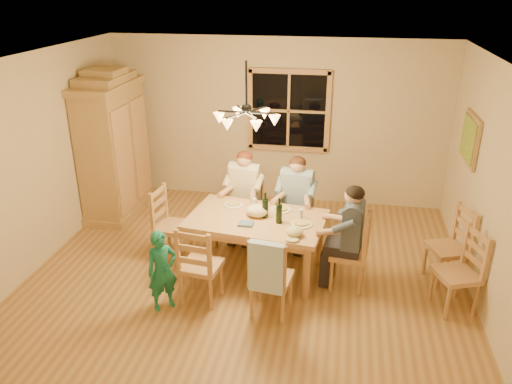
% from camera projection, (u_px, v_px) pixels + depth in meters
% --- Properties ---
extents(floor, '(5.50, 5.50, 0.00)m').
position_uv_depth(floor, '(248.00, 274.00, 6.44)').
color(floor, '#996737').
rests_on(floor, ground).
extents(ceiling, '(5.50, 5.00, 0.02)m').
position_uv_depth(ceiling, '(246.00, 60.00, 5.38)').
color(ceiling, white).
rests_on(ceiling, wall_back).
extents(wall_back, '(5.50, 0.02, 2.70)m').
position_uv_depth(wall_back, '(276.00, 122.00, 8.17)').
color(wall_back, beige).
rests_on(wall_back, floor).
extents(wall_left, '(0.02, 5.00, 2.70)m').
position_uv_depth(wall_left, '(36.00, 163.00, 6.36)').
color(wall_left, beige).
rests_on(wall_left, floor).
extents(wall_right, '(0.02, 5.00, 2.70)m').
position_uv_depth(wall_right, '(493.00, 193.00, 5.46)').
color(wall_right, beige).
rests_on(wall_right, floor).
extents(window, '(1.30, 0.06, 1.30)m').
position_uv_depth(window, '(289.00, 111.00, 8.03)').
color(window, black).
rests_on(window, wall_back).
extents(painting, '(0.06, 0.78, 0.64)m').
position_uv_depth(painting, '(470.00, 139.00, 6.46)').
color(painting, olive).
rests_on(painting, wall_right).
extents(chandelier, '(0.77, 0.68, 0.71)m').
position_uv_depth(chandelier, '(247.00, 117.00, 5.62)').
color(chandelier, black).
rests_on(chandelier, ceiling).
extents(armoire, '(0.66, 1.40, 2.30)m').
position_uv_depth(armoire, '(114.00, 149.00, 7.79)').
color(armoire, olive).
rests_on(armoire, floor).
extents(dining_table, '(1.81, 1.24, 0.76)m').
position_uv_depth(dining_table, '(256.00, 225.00, 6.28)').
color(dining_table, '#AC784C').
rests_on(dining_table, floor).
extents(chair_far_left, '(0.49, 0.47, 0.99)m').
position_uv_depth(chair_far_left, '(245.00, 219.00, 7.23)').
color(chair_far_left, tan).
rests_on(chair_far_left, floor).
extents(chair_far_right, '(0.49, 0.47, 0.99)m').
position_uv_depth(chair_far_right, '(295.00, 226.00, 7.03)').
color(chair_far_right, tan).
rests_on(chair_far_right, floor).
extents(chair_near_left, '(0.49, 0.47, 0.99)m').
position_uv_depth(chair_near_left, '(202.00, 277.00, 5.83)').
color(chair_near_left, tan).
rests_on(chair_near_left, floor).
extents(chair_near_right, '(0.49, 0.47, 0.99)m').
position_uv_depth(chair_near_right, '(271.00, 289.00, 5.60)').
color(chair_near_right, tan).
rests_on(chair_near_right, floor).
extents(chair_end_left, '(0.47, 0.49, 0.99)m').
position_uv_depth(chair_end_left, '(174.00, 237.00, 6.74)').
color(chair_end_left, tan).
rests_on(chair_end_left, floor).
extents(chair_end_right, '(0.47, 0.49, 0.99)m').
position_uv_depth(chair_end_right, '(348.00, 264.00, 6.09)').
color(chair_end_right, tan).
rests_on(chair_end_right, floor).
extents(adult_woman, '(0.43, 0.46, 0.87)m').
position_uv_depth(adult_woman, '(245.00, 185.00, 7.02)').
color(adult_woman, beige).
rests_on(adult_woman, floor).
extents(adult_plaid_man, '(0.43, 0.46, 0.87)m').
position_uv_depth(adult_plaid_man, '(297.00, 191.00, 6.81)').
color(adult_plaid_man, '#33618D').
rests_on(adult_plaid_man, floor).
extents(adult_slate_man, '(0.46, 0.43, 0.87)m').
position_uv_depth(adult_slate_man, '(351.00, 225.00, 5.88)').
color(adult_slate_man, '#414D68').
rests_on(adult_slate_man, floor).
extents(towel, '(0.39, 0.15, 0.58)m').
position_uv_depth(towel, '(267.00, 267.00, 5.28)').
color(towel, '#AECCEC').
rests_on(towel, chair_near_right).
extents(wine_bottle_a, '(0.08, 0.08, 0.33)m').
position_uv_depth(wine_bottle_a, '(265.00, 205.00, 6.19)').
color(wine_bottle_a, black).
rests_on(wine_bottle_a, dining_table).
extents(wine_bottle_b, '(0.08, 0.08, 0.33)m').
position_uv_depth(wine_bottle_b, '(279.00, 211.00, 6.04)').
color(wine_bottle_b, black).
rests_on(wine_bottle_b, dining_table).
extents(plate_woman, '(0.26, 0.26, 0.02)m').
position_uv_depth(plate_woman, '(234.00, 205.00, 6.58)').
color(plate_woman, white).
rests_on(plate_woman, dining_table).
extents(plate_plaid, '(0.26, 0.26, 0.02)m').
position_uv_depth(plate_plaid, '(281.00, 210.00, 6.43)').
color(plate_plaid, white).
rests_on(plate_plaid, dining_table).
extents(plate_slate, '(0.26, 0.26, 0.02)m').
position_uv_depth(plate_slate, '(301.00, 224.00, 6.05)').
color(plate_slate, white).
rests_on(plate_slate, dining_table).
extents(wine_glass_a, '(0.06, 0.06, 0.14)m').
position_uv_depth(wine_glass_a, '(254.00, 203.00, 6.46)').
color(wine_glass_a, silver).
rests_on(wine_glass_a, dining_table).
extents(wine_glass_b, '(0.06, 0.06, 0.14)m').
position_uv_depth(wine_glass_b, '(300.00, 215.00, 6.16)').
color(wine_glass_b, silver).
rests_on(wine_glass_b, dining_table).
extents(cap, '(0.20, 0.20, 0.11)m').
position_uv_depth(cap, '(294.00, 231.00, 5.78)').
color(cap, '#C6BC84').
rests_on(cap, dining_table).
extents(napkin, '(0.20, 0.16, 0.03)m').
position_uv_depth(napkin, '(246.00, 224.00, 6.05)').
color(napkin, slate).
rests_on(napkin, dining_table).
extents(cloth_bundle, '(0.28, 0.22, 0.15)m').
position_uv_depth(cloth_bundle, '(257.00, 211.00, 6.24)').
color(cloth_bundle, beige).
rests_on(cloth_bundle, dining_table).
extents(child, '(0.42, 0.41, 0.97)m').
position_uv_depth(child, '(162.00, 271.00, 5.62)').
color(child, '#1B7C68').
rests_on(child, floor).
extents(chair_spare_front, '(0.55, 0.56, 0.99)m').
position_uv_depth(chair_spare_front, '(454.00, 286.00, 5.66)').
color(chair_spare_front, tan).
rests_on(chair_spare_front, floor).
extents(chair_spare_back, '(0.55, 0.56, 0.99)m').
position_uv_depth(chair_spare_back, '(445.00, 259.00, 6.19)').
color(chair_spare_back, tan).
rests_on(chair_spare_back, floor).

